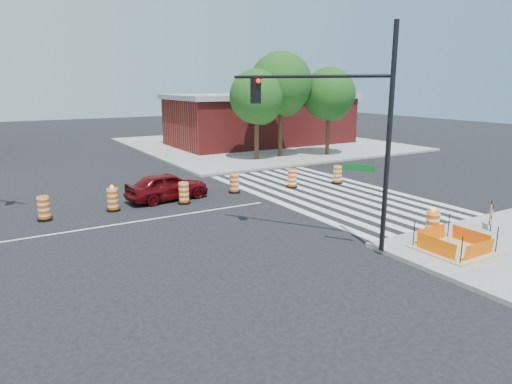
# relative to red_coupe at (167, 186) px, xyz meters

# --- Properties ---
(ground) EXTENTS (120.00, 120.00, 0.00)m
(ground) POSITION_rel_red_coupe_xyz_m (-3.40, -2.79, -0.68)
(ground) COLOR black
(ground) RESTS_ON ground
(sidewalk_ne) EXTENTS (22.00, 22.00, 0.15)m
(sidewalk_ne) POSITION_rel_red_coupe_xyz_m (14.60, 15.21, -0.60)
(sidewalk_ne) COLOR gray
(sidewalk_ne) RESTS_ON ground
(crosswalk_east) EXTENTS (6.75, 13.50, 0.01)m
(crosswalk_east) POSITION_rel_red_coupe_xyz_m (7.55, -2.79, -0.67)
(crosswalk_east) COLOR silver
(crosswalk_east) RESTS_ON ground
(lane_centerline) EXTENTS (14.00, 0.12, 0.01)m
(lane_centerline) POSITION_rel_red_coupe_xyz_m (-3.40, -2.79, -0.67)
(lane_centerline) COLOR silver
(lane_centerline) RESTS_ON ground
(excavation_pit) EXTENTS (2.20, 2.20, 0.90)m
(excavation_pit) POSITION_rel_red_coupe_xyz_m (5.60, -11.79, -0.46)
(excavation_pit) COLOR tan
(excavation_pit) RESTS_ON ground
(brick_storefront) EXTENTS (16.50, 8.50, 4.60)m
(brick_storefront) POSITION_rel_red_coupe_xyz_m (14.60, 15.21, 1.64)
(brick_storefront) COLOR maroon
(brick_storefront) RESTS_ON ground
(red_coupe) EXTENTS (4.14, 2.03, 1.36)m
(red_coupe) POSITION_rel_red_coupe_xyz_m (0.00, 0.00, 0.00)
(red_coupe) COLOR #58070B
(red_coupe) RESTS_ON ground
(signal_pole_se) EXTENTS (3.16, 4.59, 7.21)m
(signal_pole_se) POSITION_rel_red_coupe_xyz_m (2.69, -9.34, 3.76)
(signal_pole_se) COLOR black
(signal_pole_se) RESTS_ON ground
(pit_drum) EXTENTS (0.58, 0.58, 1.14)m
(pit_drum) POSITION_rel_red_coupe_xyz_m (5.95, -10.63, -0.06)
(pit_drum) COLOR black
(pit_drum) RESTS_ON ground
(barricade) EXTENTS (0.72, 0.53, 1.01)m
(barricade) POSITION_rel_red_coupe_xyz_m (8.81, -11.01, 0.03)
(barricade) COLOR #F05605
(barricade) RESTS_ON ground
(tree_north_c) EXTENTS (3.86, 3.86, 6.56)m
(tree_north_c) POSITION_rel_red_coupe_xyz_m (9.59, 7.57, 3.72)
(tree_north_c) COLOR #382314
(tree_north_c) RESTS_ON ground
(tree_north_d) EXTENTS (4.61, 4.61, 7.83)m
(tree_north_d) POSITION_rel_red_coupe_xyz_m (11.87, 7.92, 4.58)
(tree_north_d) COLOR #382314
(tree_north_d) RESTS_ON ground
(tree_north_e) EXTENTS (3.96, 3.96, 6.73)m
(tree_north_e) POSITION_rel_red_coupe_xyz_m (15.44, 6.71, 3.84)
(tree_north_e) COLOR #382314
(tree_north_e) RESTS_ON ground
(median_drum_3) EXTENTS (0.60, 0.60, 1.02)m
(median_drum_3) POSITION_rel_red_coupe_xyz_m (-5.57, -0.67, -0.20)
(median_drum_3) COLOR black
(median_drum_3) RESTS_ON ground
(median_drum_4) EXTENTS (0.60, 0.60, 1.18)m
(median_drum_4) POSITION_rel_red_coupe_xyz_m (-2.77, -0.65, -0.19)
(median_drum_4) COLOR black
(median_drum_4) RESTS_ON ground
(median_drum_5) EXTENTS (0.60, 0.60, 1.02)m
(median_drum_5) POSITION_rel_red_coupe_xyz_m (0.42, -1.08, -0.20)
(median_drum_5) COLOR black
(median_drum_5) RESTS_ON ground
(median_drum_6) EXTENTS (0.60, 0.60, 1.02)m
(median_drum_6) POSITION_rel_red_coupe_xyz_m (3.49, -0.35, -0.20)
(median_drum_6) COLOR black
(median_drum_6) RESTS_ON ground
(median_drum_7) EXTENTS (0.60, 0.60, 1.02)m
(median_drum_7) POSITION_rel_red_coupe_xyz_m (6.76, -0.88, -0.20)
(median_drum_7) COLOR black
(median_drum_7) RESTS_ON ground
(median_drum_8) EXTENTS (0.60, 0.60, 1.02)m
(median_drum_8) POSITION_rel_red_coupe_xyz_m (9.56, -1.34, -0.20)
(median_drum_8) COLOR black
(median_drum_8) RESTS_ON ground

